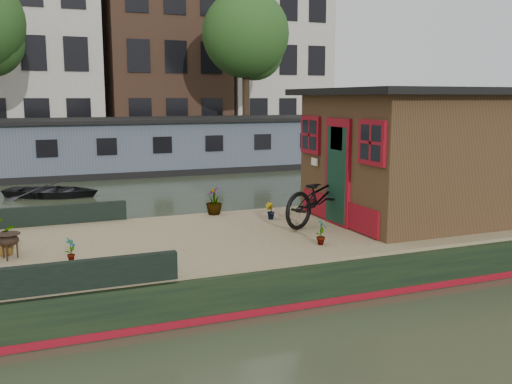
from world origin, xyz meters
name	(u,v)px	position (x,y,z in m)	size (l,w,h in m)	color
ground	(315,262)	(0.00, 0.00, 0.00)	(120.00, 120.00, 0.00)	#313D27
houseboat_hull	(245,255)	(-1.33, 0.00, 0.27)	(14.01, 4.02, 0.60)	black
houseboat_deck	(316,228)	(0.00, 0.00, 0.62)	(11.80, 3.80, 0.05)	tan
bow_bulwark	(2,244)	(-5.07, 0.00, 0.82)	(3.00, 4.00, 0.35)	black
cabin	(420,153)	(2.19, 0.00, 1.88)	(4.00, 3.50, 2.42)	#322013
bicycle	(321,196)	(0.20, 0.19, 1.16)	(0.68, 1.96, 1.03)	black
potted_plant_a	(321,231)	(-0.52, -1.15, 0.87)	(0.23, 0.15, 0.43)	#A3432E
potted_plant_b	(270,211)	(-0.50, 0.88, 0.81)	(0.17, 0.14, 0.32)	brown
potted_plant_c	(2,238)	(-5.07, 0.04, 0.91)	(0.46, 0.40, 0.51)	#A1422F
potted_plant_d	(214,201)	(-1.33, 1.70, 0.93)	(0.31, 0.31, 0.55)	brown
potted_plant_e	(71,249)	(-4.18, -0.65, 0.82)	(0.18, 0.12, 0.34)	#A0352E
brazier_front	(9,246)	(-4.98, -0.21, 0.84)	(0.35, 0.35, 0.37)	black
dinghy	(52,187)	(-4.01, 9.08, 0.29)	(2.01, 2.82, 0.58)	black
far_houseboat	(151,147)	(0.00, 14.00, 0.97)	(20.40, 4.40, 2.11)	#464F5E
quay	(125,147)	(0.00, 20.50, 0.45)	(60.00, 6.00, 0.90)	#47443F
townhouse_row	(104,14)	(0.15, 27.50, 7.90)	(27.25, 8.00, 16.50)	brown
tree_right	(248,38)	(6.14, 19.07, 5.89)	(4.40, 4.40, 7.40)	#332316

